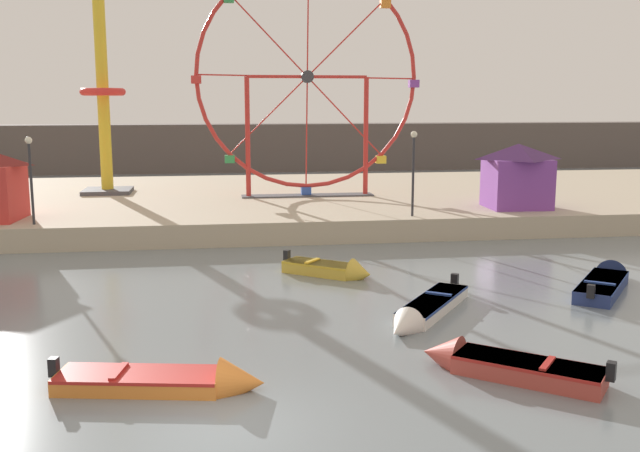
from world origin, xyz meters
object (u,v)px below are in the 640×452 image
Objects in this scene: motorboat_orange_hull at (178,381)px; motorboat_mustard_yellow at (333,269)px; carnival_booth_purple_stall at (517,175)px; motorboat_faded_red at (498,364)px; promenade_lamp_near at (413,161)px; ferris_wheel_red_frame at (307,80)px; motorboat_navy_blue at (606,281)px; promenade_lamp_far at (30,168)px; drop_tower_yellow_tower at (103,91)px; motorboat_white_red_stripe at (423,311)px.

motorboat_mustard_yellow is at bearing 73.59° from motorboat_orange_hull.
carnival_booth_purple_stall is (11.11, 8.94, 2.57)m from motorboat_mustard_yellow.
promenade_lamp_near is (2.64, 17.67, 3.50)m from motorboat_faded_red.
motorboat_navy_blue is at bearing -64.99° from ferris_wheel_red_frame.
drop_tower_yellow_tower is at bearing 81.20° from promenade_lamp_far.
carnival_booth_purple_stall is at bearing -75.29° from motorboat_faded_red.
motorboat_faded_red is at bearing -98.50° from promenade_lamp_near.
motorboat_navy_blue is (7.58, 2.72, 0.02)m from motorboat_white_red_stripe.
promenade_lamp_far is at bearing 179.67° from promenade_lamp_near.
motorboat_faded_red is at bearing 9.74° from motorboat_orange_hull.
carnival_booth_purple_stall is at bearing 30.47° from motorboat_navy_blue.
drop_tower_yellow_tower is at bearing -26.63° from motorboat_faded_red.
motorboat_faded_red reaches higher than motorboat_orange_hull.
ferris_wheel_red_frame is 3.35× the size of promenade_lamp_far.
promenade_lamp_far reaches higher than motorboat_navy_blue.
motorboat_white_red_stripe is (7.24, 4.64, 0.00)m from motorboat_orange_hull.
motorboat_white_red_stripe is at bearing -34.44° from motorboat_mustard_yellow.
ferris_wheel_red_frame reaches higher than carnival_booth_purple_stall.
motorboat_orange_hull is 27.41m from ferris_wheel_red_frame.
motorboat_mustard_yellow is 0.85× the size of promenade_lamp_near.
promenade_lamp_far reaches higher than motorboat_orange_hull.
motorboat_white_red_stripe is 1.23× the size of promenade_lamp_near.
motorboat_faded_red is 1.22× the size of carnival_booth_purple_stall.
carnival_booth_purple_stall is 0.87× the size of promenade_lamp_far.
ferris_wheel_red_frame reaches higher than motorboat_white_red_stripe.
motorboat_navy_blue reaches higher than motorboat_mustard_yellow.
promenade_lamp_near is at bearing 92.36° from motorboat_mustard_yellow.
drop_tower_yellow_tower reaches higher than promenade_lamp_far.
promenade_lamp_near reaches higher than motorboat_mustard_yellow.
promenade_lamp_far is at bearing 103.29° from motorboat_navy_blue.
promenade_lamp_near reaches higher than promenade_lamp_far.
motorboat_orange_hull is 0.35× the size of drop_tower_yellow_tower.
motorboat_white_red_stripe is (-0.52, 4.77, -0.04)m from motorboat_faded_red.
motorboat_mustard_yellow is (5.37, 10.48, 0.03)m from motorboat_orange_hull.
motorboat_mustard_yellow is at bearing -93.54° from ferris_wheel_red_frame.
promenade_lamp_near is at bearing -63.06° from ferris_wheel_red_frame.
promenade_lamp_near is (3.16, 12.90, 3.53)m from motorboat_white_red_stripe.
motorboat_navy_blue reaches higher than motorboat_white_red_stripe.
motorboat_white_red_stripe is 8.05m from motorboat_navy_blue.
carnival_booth_purple_stall is (16.48, 19.42, 2.60)m from motorboat_orange_hull.
motorboat_navy_blue is at bearing -66.56° from promenade_lamp_near.
motorboat_navy_blue is 30.29m from drop_tower_yellow_tower.
motorboat_orange_hull is at bearing -21.53° from motorboat_white_red_stripe.
motorboat_faded_red reaches higher than motorboat_navy_blue.
drop_tower_yellow_tower reaches higher than ferris_wheel_red_frame.
carnival_booth_purple_stall is (8.72, 19.55, 2.56)m from motorboat_faded_red.
promenade_lamp_near reaches higher than motorboat_white_red_stripe.
drop_tower_yellow_tower is (-5.48, 28.76, 6.94)m from motorboat_orange_hull.
motorboat_orange_hull is at bearing -120.66° from promenade_lamp_near.
motorboat_orange_hull is at bearing -103.83° from ferris_wheel_red_frame.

